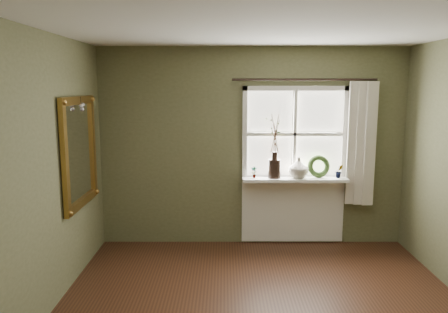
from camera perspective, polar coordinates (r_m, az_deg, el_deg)
ceiling at (r=3.48m, az=6.38°, el=17.31°), size 4.50×4.50×0.00m
wall_back at (r=5.80m, az=3.66°, el=1.26°), size 4.00×0.10×2.60m
wall_left at (r=3.91m, az=-25.53°, el=-3.60°), size 0.10×4.50×2.60m
window_frame at (r=5.77m, az=9.19°, el=2.91°), size 1.36×0.06×1.24m
window_sill at (r=5.76m, az=9.21°, el=-2.95°), size 1.36×0.26×0.04m
window_apron at (r=5.97m, az=8.94°, el=-6.86°), size 1.36×0.04×0.88m
dark_jug at (r=5.69m, az=6.59°, el=-1.58°), size 0.21×0.21×0.24m
cream_vase at (r=5.73m, az=9.71°, el=-1.43°), size 0.28×0.28×0.27m
wreath at (r=5.83m, az=12.25°, el=-1.57°), size 0.30×0.15×0.30m
potted_plant_left at (r=5.68m, az=3.95°, el=-2.05°), size 0.09×0.06×0.15m
potted_plant_right at (r=5.85m, az=14.80°, el=-1.86°), size 0.10×0.09×0.18m
curtain at (r=5.88m, az=17.43°, el=1.60°), size 0.36×0.12×1.59m
curtain_rod at (r=5.69m, az=10.48°, el=9.86°), size 1.84×0.03×0.03m
gilt_mirror at (r=5.06m, az=-18.34°, el=0.61°), size 0.10×1.02×1.22m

